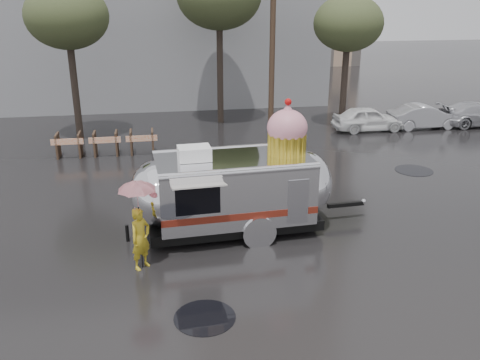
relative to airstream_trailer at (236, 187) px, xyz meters
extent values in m
plane|color=black|center=(1.30, -1.84, -1.35)|extent=(120.00, 120.00, 0.00)
cylinder|color=black|center=(7.64, 4.05, -1.35)|extent=(1.44, 1.44, 0.01)
cylinder|color=black|center=(-1.03, 1.57, -1.35)|extent=(2.00, 2.00, 0.01)
cylinder|color=black|center=(-1.34, -4.06, -1.35)|extent=(1.32, 1.32, 0.01)
cylinder|color=black|center=(1.16, 4.10, -1.35)|extent=(2.52, 2.52, 0.01)
cylinder|color=#473323|center=(3.80, 12.16, 3.15)|extent=(0.28, 0.28, 9.00)
cylinder|color=#382D26|center=(-5.70, 11.16, 1.57)|extent=(0.32, 0.32, 5.85)
ellipsoid|color=#333E20|center=(-5.70, 11.16, 4.17)|extent=(3.64, 3.64, 2.86)
cylinder|color=#382D26|center=(1.30, 13.16, 2.02)|extent=(0.32, 0.32, 6.75)
cylinder|color=#382D26|center=(7.30, 11.16, 1.35)|extent=(0.32, 0.32, 5.40)
ellipsoid|color=#333E20|center=(7.30, 11.16, 3.75)|extent=(3.36, 3.36, 2.64)
cube|color=#473323|center=(-6.20, 8.16, -0.85)|extent=(0.08, 0.80, 1.00)
cube|color=#473323|center=(-5.30, 8.16, -0.85)|extent=(0.08, 0.80, 1.00)
cube|color=#E5590C|center=(-5.75, 7.78, -0.60)|extent=(1.30, 0.04, 0.25)
cube|color=#473323|center=(-4.70, 8.16, -0.85)|extent=(0.08, 0.80, 1.00)
cube|color=#473323|center=(-3.80, 8.16, -0.85)|extent=(0.08, 0.80, 1.00)
cube|color=#E5590C|center=(-4.25, 7.78, -0.60)|extent=(1.30, 0.04, 0.25)
cube|color=#473323|center=(-3.20, 8.16, -0.85)|extent=(0.08, 0.80, 1.00)
cube|color=#473323|center=(-2.30, 8.16, -0.85)|extent=(0.08, 0.80, 1.00)
cube|color=#E5590C|center=(-2.75, 7.78, -0.60)|extent=(1.30, 0.04, 0.25)
imported|color=silver|center=(8.30, 10.16, -0.65)|extent=(4.00, 1.80, 1.40)
imported|color=#B2B2B7|center=(11.30, 10.16, -0.65)|extent=(4.00, 1.80, 1.40)
imported|color=#B2B2B7|center=(14.30, 10.16, -0.63)|extent=(4.20, 1.80, 1.44)
cube|color=silver|center=(-0.09, 0.00, 0.00)|extent=(4.37, 2.47, 1.73)
ellipsoid|color=silver|center=(2.03, 0.13, 0.00)|extent=(1.58, 2.30, 1.73)
ellipsoid|color=silver|center=(-2.21, -0.13, 0.00)|extent=(1.58, 2.30, 1.73)
cube|color=black|center=(-0.09, 0.00, -1.01)|extent=(4.93, 2.21, 0.29)
cylinder|color=black|center=(0.45, -0.96, -1.01)|extent=(0.69, 0.25, 0.67)
cylinder|color=black|center=(0.33, 1.02, -1.01)|extent=(0.69, 0.25, 0.67)
cylinder|color=silver|center=(0.46, -1.10, -0.97)|extent=(0.93, 0.15, 0.93)
cube|color=black|center=(3.37, 0.21, -0.87)|extent=(1.16, 0.19, 0.12)
sphere|color=silver|center=(3.95, 0.24, -0.82)|extent=(0.16, 0.16, 0.15)
cylinder|color=black|center=(-3.07, -0.18, -1.11)|extent=(0.10, 0.10, 0.48)
cube|color=#611C11|center=(-0.02, -1.10, -0.44)|extent=(4.23, 0.29, 0.19)
cube|color=#611C11|center=(-0.16, 1.10, -0.44)|extent=(4.23, 0.29, 0.19)
cube|color=black|center=(-1.18, -1.19, 0.14)|extent=(1.16, 0.10, 0.77)
cube|color=#A39D97|center=(-1.16, -1.42, 0.62)|extent=(1.38, 0.56, 0.14)
cube|color=silver|center=(1.52, -1.02, -0.15)|extent=(0.58, 0.06, 1.25)
cube|color=white|center=(-1.15, -0.06, 1.06)|extent=(0.90, 0.68, 0.37)
cylinder|color=gold|center=(1.45, 0.09, 1.15)|extent=(1.06, 1.06, 0.58)
ellipsoid|color=pink|center=(1.45, 0.09, 1.62)|extent=(1.18, 1.18, 1.00)
cone|color=pink|center=(1.45, 0.09, 2.12)|extent=(0.51, 0.51, 0.39)
sphere|color=red|center=(1.45, 0.09, 2.33)|extent=(0.20, 0.20, 0.19)
imported|color=gold|center=(-2.65, -1.70, -0.56)|extent=(0.68, 0.67, 1.59)
imported|color=pink|center=(-2.65, -1.70, 0.58)|extent=(1.13, 1.13, 0.77)
cylinder|color=black|center=(-2.65, -1.70, -0.53)|extent=(0.02, 0.02, 1.65)
camera|label=1|loc=(-2.12, -13.12, 5.08)|focal=38.00mm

